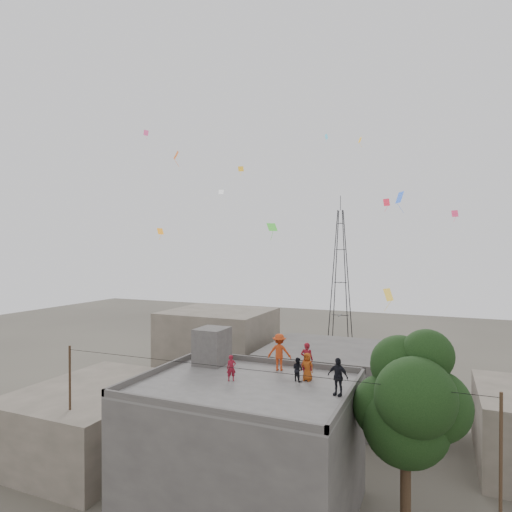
{
  "coord_description": "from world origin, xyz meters",
  "views": [
    {
      "loc": [
        8.45,
        -18.31,
        12.41
      ],
      "look_at": [
        -0.62,
        2.82,
        12.14
      ],
      "focal_mm": 30.0,
      "sensor_mm": 36.0,
      "label": 1
    }
  ],
  "objects": [
    {
      "name": "utility_line",
      "position": [
        0.5,
        -1.25,
        3.83
      ],
      "size": [
        20.12,
        0.62,
        7.4
      ],
      "color": "black",
      "rests_on": "ground"
    },
    {
      "name": "ground",
      "position": [
        0.0,
        0.0,
        0.0
      ],
      "size": [
        140.0,
        140.0,
        0.0
      ],
      "primitive_type": "plane",
      "color": "#403C35",
      "rests_on": "ground"
    },
    {
      "name": "parapet",
      "position": [
        0.0,
        0.0,
        6.25
      ],
      "size": [
        10.0,
        8.0,
        0.3
      ],
      "color": "#484543",
      "rests_on": "main_building"
    },
    {
      "name": "transmission_tower",
      "position": [
        -4.0,
        40.0,
        9.07
      ],
      "size": [
        2.97,
        2.97,
        20.01
      ],
      "color": "black",
      "rests_on": "ground"
    },
    {
      "name": "person_dark_adult",
      "position": [
        4.4,
        0.19,
        6.92
      ],
      "size": [
        1.03,
        0.63,
        1.64
      ],
      "primitive_type": "imported",
      "rotation": [
        0.0,
        0.0,
        -0.26
      ],
      "color": "black",
      "rests_on": "main_building"
    },
    {
      "name": "neighbor_north",
      "position": [
        2.0,
        14.0,
        2.5
      ],
      "size": [
        12.0,
        9.0,
        5.0
      ],
      "primitive_type": "cube",
      "color": "#484543",
      "rests_on": "ground"
    },
    {
      "name": "person_red_adult",
      "position": [
        2.37,
        2.33,
        6.96
      ],
      "size": [
        0.66,
        0.46,
        1.72
      ],
      "primitive_type": "imported",
      "rotation": [
        0.0,
        0.0,
        3.22
      ],
      "color": "maroon",
      "rests_on": "main_building"
    },
    {
      "name": "person_dark_child",
      "position": [
        2.17,
        1.45,
        6.67
      ],
      "size": [
        0.69,
        0.64,
        1.15
      ],
      "primitive_type": "imported",
      "rotation": [
        0.0,
        0.0,
        2.67
      ],
      "color": "black",
      "rests_on": "main_building"
    },
    {
      "name": "person_red_child",
      "position": [
        -0.81,
        0.21,
        6.73
      ],
      "size": [
        0.54,
        0.51,
        1.25
      ],
      "primitive_type": "imported",
      "rotation": [
        0.0,
        0.0,
        0.62
      ],
      "color": "maroon",
      "rests_on": "main_building"
    },
    {
      "name": "person_orange_child",
      "position": [
        2.57,
        1.71,
        6.78
      ],
      "size": [
        0.72,
        0.53,
        1.35
      ],
      "primitive_type": "imported",
      "rotation": [
        0.0,
        0.0,
        -0.17
      ],
      "color": "#A04212",
      "rests_on": "main_building"
    },
    {
      "name": "person_orange_adult",
      "position": [
        0.7,
        2.88,
        7.07
      ],
      "size": [
        1.37,
        0.95,
        1.93
      ],
      "primitive_type": "imported",
      "rotation": [
        0.0,
        0.0,
        -2.94
      ],
      "color": "#B63A14",
      "rests_on": "main_building"
    },
    {
      "name": "kites",
      "position": [
        0.8,
        6.85,
        15.98
      ],
      "size": [
        20.77,
        19.02,
        12.38
      ],
      "color": "orange",
      "rests_on": "ground"
    },
    {
      "name": "tree",
      "position": [
        7.37,
        0.6,
        6.1
      ],
      "size": [
        4.9,
        4.6,
        9.1
      ],
      "color": "black",
      "rests_on": "ground"
    },
    {
      "name": "neighbor_west",
      "position": [
        -11.0,
        2.0,
        2.0
      ],
      "size": [
        8.0,
        10.0,
        4.0
      ],
      "primitive_type": "cube",
      "color": "#5E574A",
      "rests_on": "ground"
    },
    {
      "name": "main_building",
      "position": [
        0.0,
        0.0,
        3.05
      ],
      "size": [
        10.0,
        8.0,
        6.1
      ],
      "color": "#484543",
      "rests_on": "ground"
    },
    {
      "name": "stair_head_box",
      "position": [
        -3.2,
        2.6,
        7.1
      ],
      "size": [
        1.6,
        1.8,
        2.0
      ],
      "primitive_type": "cube",
      "color": "#484543",
      "rests_on": "main_building"
    },
    {
      "name": "neighbor_northwest",
      "position": [
        -10.0,
        16.0,
        3.5
      ],
      "size": [
        9.0,
        8.0,
        7.0
      ],
      "primitive_type": "cube",
      "color": "#5E574A",
      "rests_on": "ground"
    }
  ]
}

